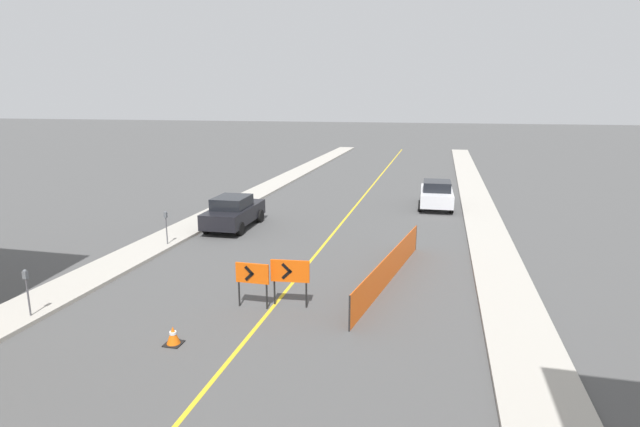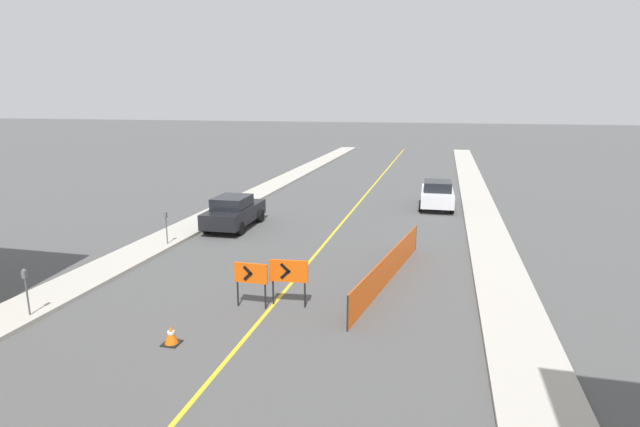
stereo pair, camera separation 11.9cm
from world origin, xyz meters
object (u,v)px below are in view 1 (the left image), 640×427
at_px(arrow_barricade_primary, 252,276).
at_px(parked_car_curb_near, 234,212).
at_px(parking_meter_near_curb, 166,221).
at_px(traffic_cone_third, 173,336).
at_px(parked_car_curb_mid, 437,194).
at_px(parking_meter_far_curb, 26,283).
at_px(arrow_barricade_secondary, 290,273).

distance_m(arrow_barricade_primary, parked_car_curb_near, 9.93).
bearing_deg(parking_meter_near_curb, arrow_barricade_primary, -41.33).
height_order(arrow_barricade_primary, parked_car_curb_near, parked_car_curb_near).
relative_size(arrow_barricade_primary, parking_meter_near_curb, 0.98).
bearing_deg(parking_meter_near_curb, traffic_cone_third, -58.96).
bearing_deg(parked_car_curb_mid, parking_meter_far_curb, -122.79).
distance_m(traffic_cone_third, parking_meter_near_curb, 9.23).
relative_size(traffic_cone_third, arrow_barricade_secondary, 0.34).
relative_size(arrow_barricade_primary, arrow_barricade_secondary, 0.96).
bearing_deg(parked_car_curb_near, parking_meter_near_curb, -113.17).
distance_m(traffic_cone_third, arrow_barricade_secondary, 3.87).
relative_size(traffic_cone_third, parked_car_curb_near, 0.11).
relative_size(traffic_cone_third, parking_meter_far_curb, 0.35).
height_order(parking_meter_near_curb, parking_meter_far_curb, parking_meter_near_curb).
distance_m(arrow_barricade_primary, arrow_barricade_secondary, 1.13).
distance_m(parked_car_curb_mid, parking_meter_near_curb, 15.54).
bearing_deg(traffic_cone_third, parked_car_curb_mid, 71.23).
height_order(arrow_barricade_primary, parked_car_curb_mid, parked_car_curb_mid).
bearing_deg(arrow_barricade_secondary, parking_meter_near_curb, 139.78).
bearing_deg(traffic_cone_third, arrow_barricade_primary, 66.81).
height_order(traffic_cone_third, parked_car_curb_near, parked_car_curb_near).
height_order(parked_car_curb_mid, parking_meter_near_curb, parked_car_curb_mid).
relative_size(parking_meter_near_curb, parking_meter_far_curb, 1.03).
bearing_deg(parked_car_curb_mid, arrow_barricade_primary, -109.62).
height_order(arrow_barricade_primary, parking_meter_near_curb, parking_meter_near_curb).
relative_size(parked_car_curb_near, parking_meter_near_curb, 3.03).
bearing_deg(parking_meter_near_curb, arrow_barricade_secondary, -34.63).
bearing_deg(parked_car_curb_mid, parking_meter_near_curb, -137.25).
bearing_deg(parked_car_curb_near, parking_meter_far_curb, -98.95).
relative_size(traffic_cone_third, arrow_barricade_primary, 0.35).
distance_m(arrow_barricade_secondary, parking_meter_near_curb, 8.46).
bearing_deg(parked_car_curb_near, traffic_cone_third, -75.73).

